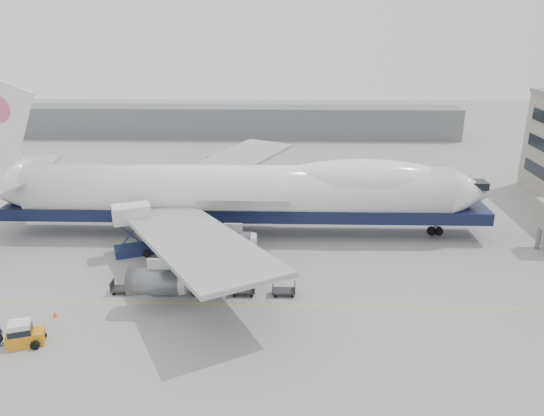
{
  "coord_description": "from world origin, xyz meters",
  "views": [
    {
      "loc": [
        6.13,
        -50.51,
        25.83
      ],
      "look_at": [
        4.55,
        6.0,
        5.57
      ],
      "focal_mm": 35.0,
      "sensor_mm": 36.0,
      "label": 1
    }
  ],
  "objects_px": {
    "airliner": "(242,191)",
    "baggage_tug": "(23,335)",
    "ground_worker": "(0,335)",
    "catering_truck": "(133,226)"
  },
  "relations": [
    {
      "from": "baggage_tug",
      "to": "ground_worker",
      "type": "height_order",
      "value": "baggage_tug"
    },
    {
      "from": "airliner",
      "to": "ground_worker",
      "type": "height_order",
      "value": "airliner"
    },
    {
      "from": "catering_truck",
      "to": "baggage_tug",
      "type": "distance_m",
      "value": 19.06
    },
    {
      "from": "airliner",
      "to": "baggage_tug",
      "type": "xyz_separation_m",
      "value": [
        -16.35,
        -25.04,
        -4.67
      ]
    },
    {
      "from": "baggage_tug",
      "to": "ground_worker",
      "type": "xyz_separation_m",
      "value": [
        -1.88,
        -0.16,
        0.01
      ]
    },
    {
      "from": "catering_truck",
      "to": "ground_worker",
      "type": "height_order",
      "value": "catering_truck"
    },
    {
      "from": "baggage_tug",
      "to": "airliner",
      "type": "bearing_deg",
      "value": 38.19
    },
    {
      "from": "baggage_tug",
      "to": "catering_truck",
      "type": "bearing_deg",
      "value": 58.17
    },
    {
      "from": "airliner",
      "to": "ground_worker",
      "type": "xyz_separation_m",
      "value": [
        -18.23,
        -25.2,
        -4.66
      ]
    },
    {
      "from": "baggage_tug",
      "to": "ground_worker",
      "type": "bearing_deg",
      "value": 166.17
    }
  ]
}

